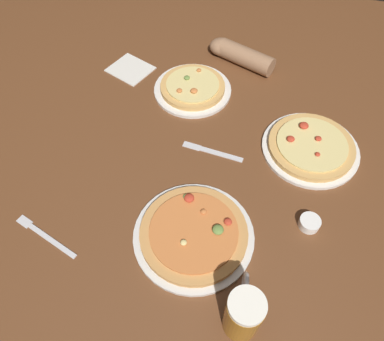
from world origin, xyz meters
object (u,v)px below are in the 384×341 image
(pizza_plate_near, at_px, (194,234))
(diner_arm, at_px, (239,54))
(pizza_plate_far, at_px, (311,147))
(napkin_folded, at_px, (130,69))
(ramekin_sauce, at_px, (309,223))
(pizza_plate_side, at_px, (193,88))
(knife_right, at_px, (212,151))
(fork_left, at_px, (45,236))
(beer_mug_dark, at_px, (243,313))

(pizza_plate_near, bearing_deg, diner_arm, 91.77)
(pizza_plate_far, height_order, napkin_folded, pizza_plate_far)
(pizza_plate_far, height_order, ramekin_sauce, pizza_plate_far)
(pizza_plate_side, bearing_deg, pizza_plate_near, -74.85)
(pizza_plate_far, bearing_deg, napkin_folded, 162.04)
(knife_right, xyz_separation_m, diner_arm, (-0.01, 0.48, 0.03))
(pizza_plate_side, relative_size, diner_arm, 1.05)
(napkin_folded, relative_size, knife_right, 0.75)
(fork_left, distance_m, diner_arm, 0.97)
(pizza_plate_side, bearing_deg, beer_mug_dark, -67.18)
(pizza_plate_side, relative_size, napkin_folded, 1.86)
(beer_mug_dark, bearing_deg, pizza_plate_far, 78.20)
(napkin_folded, distance_m, fork_left, 0.74)
(pizza_plate_near, bearing_deg, ramekin_sauce, 20.87)
(fork_left, xyz_separation_m, knife_right, (0.39, 0.42, 0.00))
(pizza_plate_near, xyz_separation_m, napkin_folded, (-0.42, 0.63, -0.01))
(pizza_plate_far, height_order, knife_right, pizza_plate_far)
(beer_mug_dark, bearing_deg, diner_arm, 101.05)
(pizza_plate_far, distance_m, diner_arm, 0.50)
(beer_mug_dark, xyz_separation_m, knife_right, (-0.19, 0.50, -0.08))
(ramekin_sauce, bearing_deg, pizza_plate_side, 135.40)
(pizza_plate_far, distance_m, beer_mug_dark, 0.61)
(pizza_plate_side, height_order, diner_arm, diner_arm)
(ramekin_sauce, relative_size, napkin_folded, 0.39)
(napkin_folded, bearing_deg, pizza_plate_far, -17.96)
(beer_mug_dark, bearing_deg, pizza_plate_side, 112.82)
(fork_left, bearing_deg, ramekin_sauce, 17.43)
(pizza_plate_side, height_order, knife_right, pizza_plate_side)
(pizza_plate_far, height_order, diner_arm, diner_arm)
(ramekin_sauce, bearing_deg, napkin_folded, 144.94)
(pizza_plate_side, xyz_separation_m, fork_left, (-0.25, -0.68, -0.01))
(pizza_plate_side, distance_m, napkin_folded, 0.27)
(fork_left, height_order, knife_right, same)
(pizza_plate_side, xyz_separation_m, beer_mug_dark, (0.32, -0.77, 0.06))
(pizza_plate_near, relative_size, napkin_folded, 2.19)
(pizza_plate_side, height_order, ramekin_sauce, pizza_plate_side)
(pizza_plate_near, relative_size, diner_arm, 1.24)
(beer_mug_dark, relative_size, ramekin_sauce, 2.66)
(pizza_plate_side, bearing_deg, diner_arm, 58.26)
(pizza_plate_near, distance_m, pizza_plate_far, 0.49)
(diner_arm, bearing_deg, pizza_plate_side, -121.74)
(knife_right, bearing_deg, beer_mug_dark, -69.65)
(pizza_plate_far, bearing_deg, beer_mug_dark, -101.80)
(pizza_plate_side, xyz_separation_m, ramekin_sauce, (0.46, -0.46, -0.00))
(napkin_folded, bearing_deg, beer_mug_dark, -54.32)
(knife_right, height_order, diner_arm, diner_arm)
(beer_mug_dark, distance_m, ramekin_sauce, 0.35)
(pizza_plate_far, xyz_separation_m, diner_arm, (-0.31, 0.39, 0.02))
(pizza_plate_side, bearing_deg, knife_right, -62.78)
(fork_left, xyz_separation_m, diner_arm, (0.38, 0.89, 0.03))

